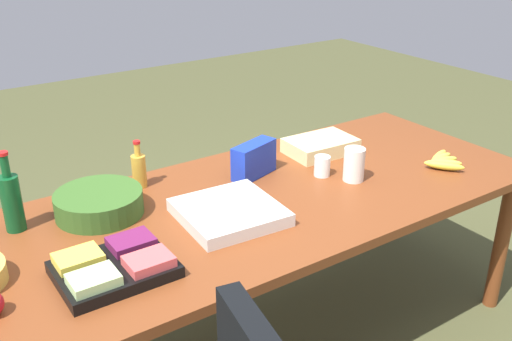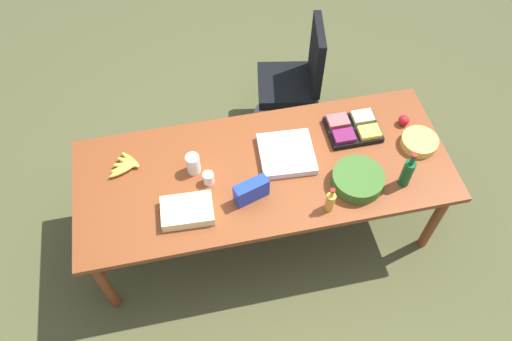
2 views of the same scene
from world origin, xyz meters
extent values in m
cube|color=brown|center=(0.00, 0.00, 0.73)|extent=(2.49, 0.99, 0.04)
cylinder|color=brown|center=(1.16, -0.41, 0.35)|extent=(0.07, 0.07, 0.71)
cylinder|color=brown|center=(1.16, 0.41, 0.35)|extent=(0.07, 0.07, 0.71)
cylinder|color=white|center=(0.45, -0.09, 0.82)|extent=(0.10, 0.10, 0.15)
ellipsoid|color=gold|center=(0.86, -0.24, 0.77)|extent=(0.13, 0.16, 0.04)
ellipsoid|color=#D8D343|center=(0.87, -0.22, 0.77)|extent=(0.16, 0.13, 0.04)
ellipsoid|color=#DBD642|center=(0.89, -0.20, 0.77)|extent=(0.17, 0.07, 0.04)
ellipsoid|color=yellow|center=(0.91, -0.18, 0.77)|extent=(0.17, 0.06, 0.04)
ellipsoid|color=yellow|center=(0.92, -0.16, 0.77)|extent=(0.17, 0.09, 0.04)
cylinder|color=white|center=(0.37, 0.03, 0.79)|extent=(0.08, 0.08, 0.09)
cube|color=silver|center=(-0.17, -0.08, 0.77)|extent=(0.38, 0.38, 0.05)
cylinder|color=#345C22|center=(-0.56, 0.23, 0.80)|extent=(0.41, 0.41, 0.09)
cylinder|color=gold|center=(-0.33, 0.37, 0.82)|extent=(0.07, 0.07, 0.14)
cylinder|color=gold|center=(-0.33, 0.37, 0.92)|extent=(0.03, 0.03, 0.05)
cylinder|color=red|center=(-0.33, 0.37, 0.95)|extent=(0.03, 0.03, 0.01)
cube|color=beige|center=(0.54, 0.24, 0.78)|extent=(0.33, 0.24, 0.07)
cube|color=black|center=(-0.67, -0.19, 0.77)|extent=(0.36, 0.28, 0.04)
cube|color=#AED58A|center=(-0.76, -0.26, 0.81)|extent=(0.14, 0.11, 0.03)
cube|color=#DB5152|center=(-0.58, -0.26, 0.81)|extent=(0.14, 0.11, 0.03)
cube|color=yellow|center=(-0.76, -0.12, 0.81)|extent=(0.14, 0.11, 0.03)
cube|color=#651A49|center=(-0.58, -0.12, 0.81)|extent=(0.14, 0.11, 0.03)
cylinder|color=#0E4A22|center=(-0.86, 0.29, 0.86)|extent=(0.09, 0.09, 0.21)
cylinder|color=#0E4A22|center=(-0.86, 0.29, 1.00)|extent=(0.04, 0.04, 0.08)
cylinder|color=red|center=(-0.86, 0.29, 1.05)|extent=(0.05, 0.05, 0.01)
cube|color=#1935B5|center=(0.13, 0.20, 0.82)|extent=(0.23, 0.14, 0.15)
camera|label=1|loc=(-1.19, -1.75, 1.82)|focal=41.21mm
camera|label=2|loc=(0.45, 1.87, 3.46)|focal=35.23mm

